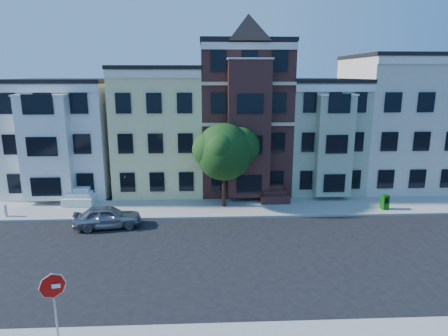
{
  "coord_description": "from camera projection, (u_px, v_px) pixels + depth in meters",
  "views": [
    {
      "loc": [
        -3.26,
        -19.83,
        9.65
      ],
      "look_at": [
        -2.16,
        3.34,
        4.2
      ],
      "focal_mm": 32.0,
      "sensor_mm": 36.0,
      "label": 1
    }
  ],
  "objects": [
    {
      "name": "ground",
      "position": [
        267.0,
        257.0,
        21.64
      ],
      "size": [
        120.0,
        120.0,
        0.0
      ],
      "primitive_type": "plane",
      "color": "black"
    },
    {
      "name": "far_sidewalk",
      "position": [
        250.0,
        208.0,
        29.4
      ],
      "size": [
        60.0,
        4.0,
        0.15
      ],
      "primitive_type": "cube",
      "color": "#9E9B93",
      "rests_on": "ground"
    },
    {
      "name": "house_white",
      "position": [
        68.0,
        136.0,
        34.02
      ],
      "size": [
        8.0,
        9.0,
        9.0
      ],
      "primitive_type": "cube",
      "color": "white",
      "rests_on": "ground"
    },
    {
      "name": "house_yellow",
      "position": [
        162.0,
        130.0,
        34.27
      ],
      "size": [
        7.0,
        9.0,
        10.0
      ],
      "primitive_type": "cube",
      "color": "#F3E79D",
      "rests_on": "ground"
    },
    {
      "name": "house_brown",
      "position": [
        243.0,
        118.0,
        34.37
      ],
      "size": [
        7.0,
        9.0,
        12.0
      ],
      "primitive_type": "cube",
      "color": "#411F1C",
      "rests_on": "ground"
    },
    {
      "name": "house_green",
      "position": [
        316.0,
        135.0,
        35.01
      ],
      "size": [
        6.0,
        9.0,
        9.0
      ],
      "primitive_type": "cube",
      "color": "#A1B194",
      "rests_on": "ground"
    },
    {
      "name": "house_cream",
      "position": [
        395.0,
        123.0,
        35.1
      ],
      "size": [
        8.0,
        9.0,
        11.0
      ],
      "primitive_type": "cube",
      "color": "beige",
      "rests_on": "ground"
    },
    {
      "name": "street_tree",
      "position": [
        224.0,
        156.0,
        28.67
      ],
      "size": [
        7.99,
        7.99,
        7.59
      ],
      "primitive_type": null,
      "rotation": [
        0.0,
        0.0,
        -0.26
      ],
      "color": "#23501B",
      "rests_on": "far_sidewalk"
    },
    {
      "name": "parked_car",
      "position": [
        107.0,
        217.0,
        25.66
      ],
      "size": [
        4.47,
        2.39,
        1.45
      ],
      "primitive_type": "imported",
      "rotation": [
        0.0,
        0.0,
        1.74
      ],
      "color": "#94959A",
      "rests_on": "ground"
    },
    {
      "name": "newspaper_box",
      "position": [
        385.0,
        202.0,
        28.76
      ],
      "size": [
        0.56,
        0.52,
        1.06
      ],
      "primitive_type": "cube",
      "rotation": [
        0.0,
        0.0,
        0.24
      ],
      "color": "#0C570A",
      "rests_on": "far_sidewalk"
    },
    {
      "name": "fire_hydrant",
      "position": [
        6.0,
        212.0,
        27.31
      ],
      "size": [
        0.32,
        0.32,
        0.68
      ],
      "primitive_type": "cylinder",
      "rotation": [
        0.0,
        0.0,
        -0.41
      ],
      "color": "beige",
      "rests_on": "far_sidewalk"
    },
    {
      "name": "stop_sign",
      "position": [
        55.0,
        308.0,
        13.74
      ],
      "size": [
        0.92,
        0.28,
        3.34
      ],
      "primitive_type": null,
      "rotation": [
        0.0,
        0.0,
        0.17
      ],
      "color": "#C30A06",
      "rests_on": "near_sidewalk"
    }
  ]
}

